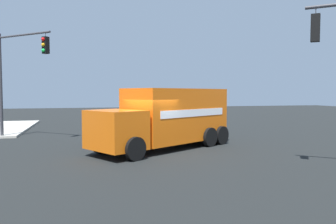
# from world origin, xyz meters

# --- Properties ---
(ground_plane) EXTENTS (100.00, 100.00, 0.00)m
(ground_plane) POSITION_xyz_m (0.00, 0.00, 0.00)
(ground_plane) COLOR black
(delivery_truck) EXTENTS (6.10, 7.87, 3.02)m
(delivery_truck) POSITION_xyz_m (1.06, -1.04, 1.56)
(delivery_truck) COLOR orange
(delivery_truck) RESTS_ON ground
(traffic_light_secondary) EXTENTS (3.03, 3.34, 6.33)m
(traffic_light_secondary) POSITION_xyz_m (6.61, 7.02, 4.30)
(traffic_light_secondary) COLOR #38383D
(traffic_light_secondary) RESTS_ON sidewalk_corner_far
(pickup_navy) EXTENTS (2.58, 5.34, 1.38)m
(pickup_navy) POSITION_xyz_m (10.43, -2.07, 0.73)
(pickup_navy) COLOR navy
(pickup_navy) RESTS_ON ground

